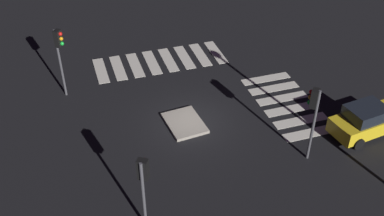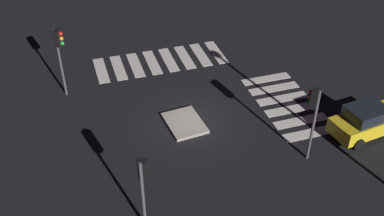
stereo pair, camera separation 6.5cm
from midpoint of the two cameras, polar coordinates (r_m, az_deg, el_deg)
The scene contains 8 objects.
ground_plane at distance 25.77m, azimuth -0.07°, elevation -1.80°, with size 80.00×80.00×0.00m, color black.
traffic_island at distance 25.58m, azimuth -1.00°, elevation -1.88°, with size 2.71×2.14×0.18m.
car_yellow at distance 26.20m, azimuth 20.78°, elevation -1.43°, with size 2.34×4.24×1.78m.
traffic_light_west at distance 18.66m, azimuth -6.15°, elevation -8.53°, with size 0.53×0.54×3.68m.
traffic_light_south at distance 22.36m, azimuth 14.75°, elevation 0.07°, with size 0.54×0.54×4.10m.
traffic_light_north at distance 27.29m, azimuth -16.18°, elevation 7.25°, with size 0.54×0.53×4.34m.
crosswalk_near at distance 27.77m, azimuth 11.56°, elevation 0.53°, with size 6.45×3.20×0.02m.
crosswalk_side at distance 31.45m, azimuth -4.03°, elevation 5.82°, with size 3.20×8.75×0.02m.
Camera 1 is at (-19.35, 6.20, 15.85)m, focal length 43.05 mm.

